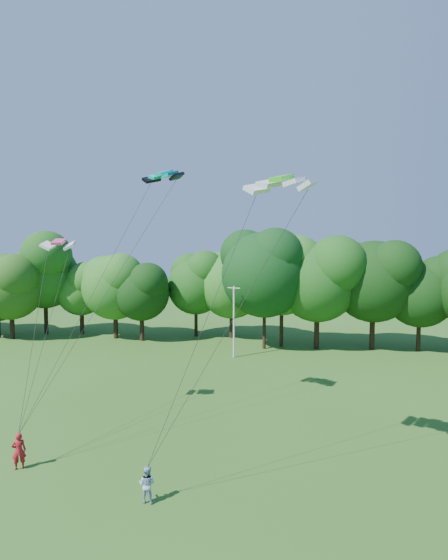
# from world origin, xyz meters

# --- Properties ---
(utility_pole) EXTENTS (1.34, 0.64, 7.14)m
(utility_pole) POSITION_xyz_m (-1.15, 29.25, 3.70)
(utility_pole) COLOR beige
(utility_pole) RESTS_ON ground
(kite_flyer_left) EXTENTS (0.79, 0.74, 1.81)m
(kite_flyer_left) POSITION_xyz_m (-7.82, 5.35, 0.91)
(kite_flyer_left) COLOR #B21722
(kite_flyer_left) RESTS_ON ground
(kite_flyer_right) EXTENTS (0.80, 0.65, 1.55)m
(kite_flyer_right) POSITION_xyz_m (-0.66, 3.87, 0.78)
(kite_flyer_right) COLOR #98AFD3
(kite_flyer_right) RESTS_ON ground
(kite_teal) EXTENTS (2.83, 2.08, 0.51)m
(kite_teal) POSITION_xyz_m (-2.83, 13.00, 15.46)
(kite_teal) COLOR #05ACA3
(kite_teal) RESTS_ON ground
(kite_green) EXTENTS (3.36, 2.42, 0.50)m
(kite_green) POSITION_xyz_m (4.77, 6.33, 13.84)
(kite_green) COLOR #3BD620
(kite_green) RESTS_ON ground
(kite_pink) EXTENTS (2.14, 1.38, 0.42)m
(kite_pink) POSITION_xyz_m (-9.02, 11.27, 11.21)
(kite_pink) COLOR #D83C78
(kite_pink) RESTS_ON ground
(tree_back_west) EXTENTS (8.01, 8.01, 11.66)m
(tree_back_west) POSITION_xyz_m (-28.84, 33.16, 7.28)
(tree_back_west) COLOR #372116
(tree_back_west) RESTS_ON ground
(tree_back_center) EXTENTS (10.18, 10.18, 14.81)m
(tree_back_center) POSITION_xyz_m (1.45, 33.66, 9.25)
(tree_back_center) COLOR black
(tree_back_center) RESTS_ON ground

